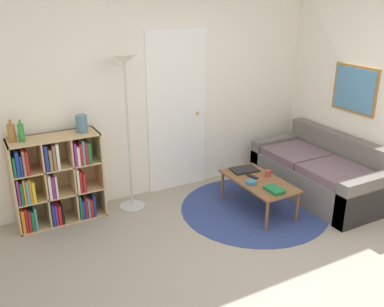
# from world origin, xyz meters

# --- Properties ---
(ground_plane) EXTENTS (14.00, 14.00, 0.00)m
(ground_plane) POSITION_xyz_m (0.00, 0.00, 0.00)
(ground_plane) COLOR gray
(wall_back) EXTENTS (7.12, 0.11, 2.60)m
(wall_back) POSITION_xyz_m (0.01, 2.23, 1.29)
(wall_back) COLOR silver
(wall_back) RESTS_ON ground_plane
(wall_right) EXTENTS (0.08, 5.20, 2.60)m
(wall_right) POSITION_xyz_m (2.08, 1.10, 1.30)
(wall_right) COLOR silver
(wall_right) RESTS_ON ground_plane
(rug) EXTENTS (1.75, 1.75, 0.01)m
(rug) POSITION_xyz_m (0.65, 1.17, 0.00)
(rug) COLOR navy
(rug) RESTS_ON ground_plane
(bookshelf) EXTENTS (0.96, 0.34, 1.01)m
(bookshelf) POSITION_xyz_m (-1.47, 2.01, 0.49)
(bookshelf) COLOR tan
(bookshelf) RESTS_ON ground_plane
(floor_lamp) EXTENTS (0.31, 0.31, 1.83)m
(floor_lamp) POSITION_xyz_m (-0.61, 1.92, 1.47)
(floor_lamp) COLOR #B7B7BC
(floor_lamp) RESTS_ON ground_plane
(couch) EXTENTS (0.87, 1.71, 0.75)m
(couch) POSITION_xyz_m (1.67, 1.11, 0.27)
(couch) COLOR #66605B
(couch) RESTS_ON ground_plane
(coffee_table) EXTENTS (0.51, 0.97, 0.38)m
(coffee_table) POSITION_xyz_m (0.68, 1.14, 0.34)
(coffee_table) COLOR brown
(coffee_table) RESTS_ON ground_plane
(laptop) EXTENTS (0.34, 0.25, 0.02)m
(laptop) POSITION_xyz_m (0.70, 1.46, 0.39)
(laptop) COLOR black
(laptop) RESTS_ON coffee_table
(bowl) EXTENTS (0.12, 0.12, 0.04)m
(bowl) POSITION_xyz_m (0.54, 1.10, 0.40)
(bowl) COLOR teal
(bowl) RESTS_ON coffee_table
(book_stack_on_table) EXTENTS (0.15, 0.23, 0.04)m
(book_stack_on_table) POSITION_xyz_m (0.65, 0.82, 0.40)
(book_stack_on_table) COLOR #196B38
(book_stack_on_table) RESTS_ON coffee_table
(cup) EXTENTS (0.07, 0.07, 0.08)m
(cup) POSITION_xyz_m (0.84, 1.18, 0.42)
(cup) COLOR #A33D33
(cup) RESTS_ON coffee_table
(remote) EXTENTS (0.07, 0.15, 0.02)m
(remote) POSITION_xyz_m (0.66, 1.24, 0.39)
(remote) COLOR black
(remote) RESTS_ON coffee_table
(bottle_left) EXTENTS (0.08, 0.08, 0.23)m
(bottle_left) POSITION_xyz_m (-1.83, 2.04, 1.10)
(bottle_left) COLOR olive
(bottle_left) RESTS_ON bookshelf
(bottle_middle) EXTENTS (0.06, 0.06, 0.23)m
(bottle_middle) POSITION_xyz_m (-1.74, 2.00, 1.10)
(bottle_middle) COLOR #2D8438
(bottle_middle) RESTS_ON bookshelf
(vase_on_shelf) EXTENTS (0.12, 0.12, 0.19)m
(vase_on_shelf) POSITION_xyz_m (-1.11, 2.01, 1.10)
(vase_on_shelf) COLOR slate
(vase_on_shelf) RESTS_ON bookshelf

